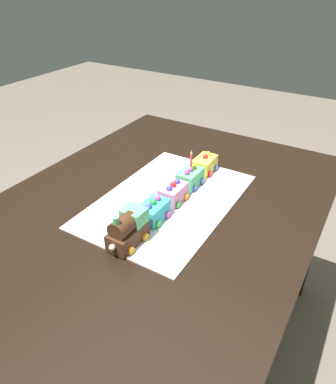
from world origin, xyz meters
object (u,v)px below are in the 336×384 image
cake_car_hopper_turquoise (153,211)px  birthday_candle (191,159)px  cake_car_flatbed_mint_green (190,178)px  cake_car_caboose_lemon (205,164)px  dining_table (154,232)px  cake_car_tanker_bubblegum (173,193)px  cake_locomotive (128,229)px

cake_car_hopper_turquoise → birthday_candle: birthday_candle is taller
cake_car_hopper_turquoise → cake_car_flatbed_mint_green: same height
cake_car_hopper_turquoise → cake_car_caboose_lemon: bearing=0.0°
cake_car_caboose_lemon → dining_table: bearing=172.1°
cake_car_hopper_turquoise → cake_car_tanker_bubblegum: same height
dining_table → birthday_candle: birthday_candle is taller
cake_locomotive → cake_car_caboose_lemon: (0.48, -0.00, -0.02)m
birthday_candle → cake_locomotive: bearing=-180.0°
cake_locomotive → cake_car_hopper_turquoise: cake_locomotive is taller
cake_car_tanker_bubblegum → birthday_candle: bearing=0.0°
cake_car_flatbed_mint_green → birthday_candle: (0.00, 0.00, 0.07)m
cake_car_flatbed_mint_green → cake_car_tanker_bubblegum: bearing=180.0°
cake_car_tanker_bubblegum → cake_locomotive: bearing=180.0°
dining_table → cake_car_flatbed_mint_green: 0.23m
dining_table → cake_car_caboose_lemon: cake_car_caboose_lemon is taller
dining_table → cake_car_flatbed_mint_green: (0.18, -0.04, 0.14)m
cake_car_hopper_turquoise → cake_car_tanker_bubblegum: bearing=0.0°
cake_locomotive → cake_car_hopper_turquoise: bearing=-0.0°
cake_car_hopper_turquoise → birthday_candle: 0.25m
dining_table → cake_car_hopper_turquoise: (-0.06, -0.04, 0.14)m
cake_locomotive → cake_car_flatbed_mint_green: (0.36, -0.00, -0.02)m
cake_car_hopper_turquoise → cake_car_flatbed_mint_green: bearing=0.0°
cake_car_hopper_turquoise → cake_car_caboose_lemon: (0.35, 0.00, -0.00)m
cake_car_caboose_lemon → birthday_candle: birthday_candle is taller
cake_car_hopper_turquoise → cake_car_caboose_lemon: 0.35m
dining_table → cake_car_tanker_bubblegum: cake_car_tanker_bubblegum is taller
cake_car_tanker_bubblegum → cake_car_flatbed_mint_green: size_ratio=1.00×
cake_car_flatbed_mint_green → cake_car_caboose_lemon: same height
cake_car_tanker_bubblegum → cake_car_hopper_turquoise: bearing=180.0°
cake_car_tanker_bubblegum → birthday_candle: birthday_candle is taller
birthday_candle → cake_car_hopper_turquoise: bearing=-180.0°
dining_table → birthday_candle: 0.28m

